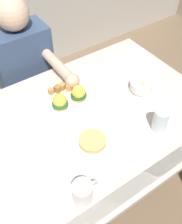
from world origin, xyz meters
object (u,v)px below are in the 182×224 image
(dining_table, at_px, (95,128))
(water_glass_near, at_px, (160,121))
(eggs_benedict_plate, at_px, (69,99))
(coffee_mug, at_px, (83,192))
(side_plate, at_px, (92,142))
(fruit_bowl, at_px, (141,86))
(diner_person, at_px, (28,74))

(dining_table, height_order, water_glass_near, water_glass_near)
(eggs_benedict_plate, height_order, water_glass_near, water_glass_near)
(water_glass_near, bearing_deg, coffee_mug, -169.89)
(dining_table, relative_size, side_plate, 6.00)
(coffee_mug, bearing_deg, water_glass_near, 10.11)
(fruit_bowl, xyz_separation_m, side_plate, (-0.42, -0.15, -0.02))
(eggs_benedict_plate, bearing_deg, diner_person, 95.53)
(dining_table, height_order, coffee_mug, coffee_mug)
(fruit_bowl, relative_size, water_glass_near, 1.03)
(water_glass_near, distance_m, diner_person, 0.90)
(eggs_benedict_plate, relative_size, side_plate, 1.35)
(eggs_benedict_plate, relative_size, fruit_bowl, 2.25)
(dining_table, distance_m, diner_person, 0.61)
(eggs_benedict_plate, distance_m, side_plate, 0.29)
(water_glass_near, bearing_deg, side_plate, 162.24)
(fruit_bowl, relative_size, side_plate, 0.60)
(dining_table, relative_size, diner_person, 1.05)
(eggs_benedict_plate, bearing_deg, fruit_bowl, -20.04)
(eggs_benedict_plate, xyz_separation_m, fruit_bowl, (0.37, -0.14, 0.00))
(side_plate, height_order, diner_person, diner_person)
(coffee_mug, bearing_deg, fruit_bowl, 29.52)
(dining_table, xyz_separation_m, fruit_bowl, (0.31, 0.01, 0.14))
(eggs_benedict_plate, xyz_separation_m, diner_person, (-0.04, 0.45, -0.12))
(fruit_bowl, height_order, coffee_mug, coffee_mug)
(coffee_mug, relative_size, water_glass_near, 0.95)
(dining_table, relative_size, fruit_bowl, 10.00)
(dining_table, bearing_deg, water_glass_near, -49.55)
(dining_table, bearing_deg, eggs_benedict_plate, 112.75)
(eggs_benedict_plate, bearing_deg, coffee_mug, -114.86)
(dining_table, height_order, eggs_benedict_plate, eggs_benedict_plate)
(fruit_bowl, bearing_deg, diner_person, 125.46)
(eggs_benedict_plate, xyz_separation_m, water_glass_near, (0.26, -0.39, 0.02))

